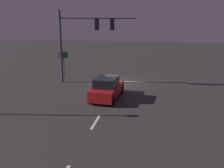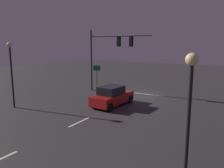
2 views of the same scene
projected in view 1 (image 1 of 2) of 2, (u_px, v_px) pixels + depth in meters
The scene contains 7 objects.
ground_plane at pixel (120, 82), 25.74m from camera, with size 80.00×80.00×0.00m, color #2D2B2B.
traffic_signal_assembly at pixel (83, 34), 24.31m from camera, with size 7.17×0.47×6.80m.
lane_dash_far at pixel (113, 94), 21.93m from camera, with size 2.20×0.16×0.01m, color beige.
lane_dash_mid at pixel (96, 122), 16.22m from camera, with size 2.20×0.16×0.01m, color beige.
stop_bar at pixel (120, 81), 26.07m from camera, with size 5.00×0.16×0.01m, color beige.
car_approaching at pixel (107, 88), 20.64m from camera, with size 2.15×4.46×1.70m.
route_sign at pixel (64, 59), 27.06m from camera, with size 0.89×0.25×2.75m.
Camera 1 is at (-3.65, 24.68, 6.40)m, focal length 42.49 mm.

